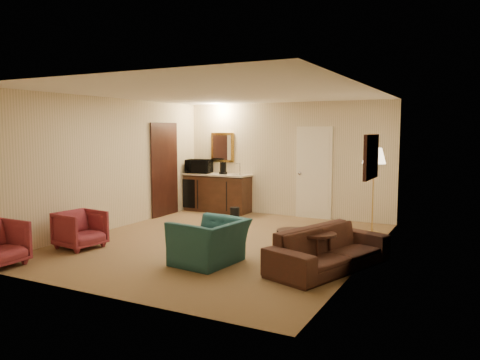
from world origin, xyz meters
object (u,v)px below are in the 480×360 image
at_px(sofa, 329,242).
at_px(microwave, 199,165).
at_px(wetbar_cabinet, 218,193).
at_px(floor_lamp, 373,191).
at_px(teal_armchair, 210,234).
at_px(rose_chair_near, 80,228).
at_px(coffee_maker, 223,168).
at_px(coffee_table, 306,249).
at_px(waste_bin, 235,213).

height_order(sofa, microwave, microwave).
bearing_deg(wetbar_cabinet, floor_lamp, -10.99).
distance_m(teal_armchair, rose_chair_near, 2.41).
bearing_deg(microwave, wetbar_cabinet, -6.65).
bearing_deg(coffee_maker, coffee_table, -30.69).
height_order(sofa, rose_chair_near, sofa).
bearing_deg(coffee_maker, microwave, -161.62).
xyz_separation_m(rose_chair_near, microwave, (-0.25, 4.11, 0.78)).
xyz_separation_m(sofa, coffee_table, (-0.35, 0.00, -0.14)).
bearing_deg(rose_chair_near, teal_armchair, -78.61).
height_order(wetbar_cabinet, microwave, microwave).
relative_size(sofa, floor_lamp, 1.22).
bearing_deg(microwave, coffee_table, -52.01).
bearing_deg(floor_lamp, sofa, -91.07).
relative_size(wetbar_cabinet, floor_lamp, 1.00).
distance_m(sofa, teal_armchair, 1.74).
bearing_deg(waste_bin, coffee_maker, 134.11).
bearing_deg(rose_chair_near, microwave, 10.28).
xyz_separation_m(teal_armchair, floor_lamp, (1.70, 3.21, 0.38)).
height_order(sofa, floor_lamp, floor_lamp).
distance_m(rose_chair_near, microwave, 4.19).
xyz_separation_m(floor_lamp, microwave, (-4.35, 0.71, 0.30)).
distance_m(wetbar_cabinet, coffee_maker, 0.62).
distance_m(teal_armchair, waste_bin, 3.50).
height_order(wetbar_cabinet, teal_armchair, wetbar_cabinet).
bearing_deg(coffee_table, waste_bin, 133.89).
bearing_deg(teal_armchair, wetbar_cabinet, -145.00).
xyz_separation_m(rose_chair_near, coffee_table, (3.70, 0.73, -0.09)).
bearing_deg(sofa, microwave, 71.35).
xyz_separation_m(teal_armchair, waste_bin, (-1.30, 3.24, -0.30)).
relative_size(wetbar_cabinet, microwave, 2.71).
bearing_deg(teal_armchair, sofa, 114.53).
height_order(teal_armchair, coffee_maker, coffee_maker).
relative_size(wetbar_cabinet, rose_chair_near, 2.37).
relative_size(sofa, rose_chair_near, 2.90).
distance_m(wetbar_cabinet, floor_lamp, 3.94).
bearing_deg(microwave, rose_chair_near, -97.99).
relative_size(rose_chair_near, coffee_maker, 2.41).
bearing_deg(teal_armchair, rose_chair_near, -78.92).
bearing_deg(sofa, waste_bin, 67.01).
xyz_separation_m(teal_armchair, microwave, (-2.65, 3.92, 0.69)).
relative_size(coffee_table, waste_bin, 3.28).
distance_m(sofa, microwave, 5.52).
distance_m(rose_chair_near, coffee_table, 3.77).
height_order(coffee_table, microwave, microwave).
bearing_deg(wetbar_cabinet, coffee_table, -44.75).
relative_size(rose_chair_near, floor_lamp, 0.42).
height_order(rose_chair_near, waste_bin, rose_chair_near).
distance_m(sofa, coffee_table, 0.38).
distance_m(sofa, floor_lamp, 2.71).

